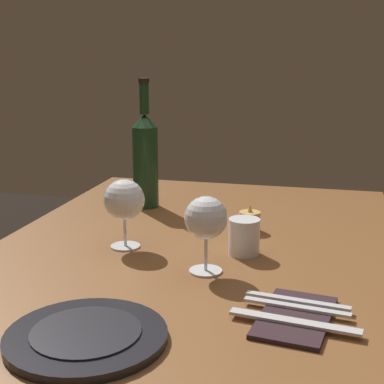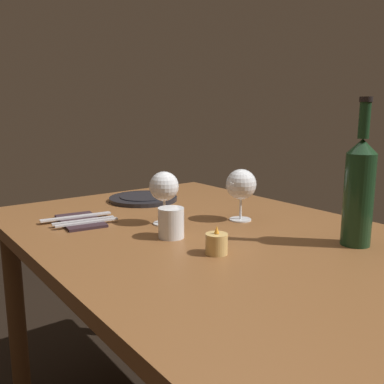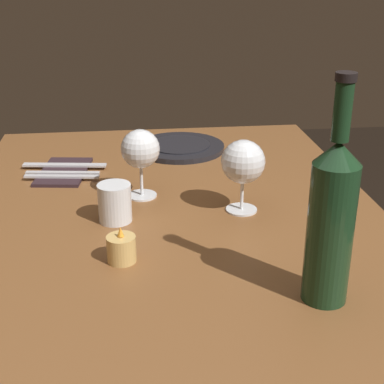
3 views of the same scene
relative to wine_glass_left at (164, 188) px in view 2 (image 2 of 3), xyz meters
name	(u,v)px [view 2 (image 2 of 3)]	position (x,y,z in m)	size (l,w,h in m)	color
dining_table	(207,262)	(-0.13, -0.06, -0.20)	(1.30, 0.90, 0.74)	brown
wine_glass_left	(164,188)	(0.00, 0.00, 0.00)	(0.09, 0.09, 0.15)	white
wine_glass_right	(241,185)	(-0.10, -0.21, 0.00)	(0.09, 0.09, 0.16)	white
wine_bottle	(359,189)	(-0.44, -0.27, 0.03)	(0.07, 0.07, 0.36)	#19381E
water_tumbler	(171,224)	(-0.12, 0.06, -0.07)	(0.07, 0.07, 0.08)	white
votive_candle	(217,244)	(-0.29, 0.05, -0.09)	(0.05, 0.05, 0.07)	#DBB266
dinner_plate	(143,198)	(0.32, -0.12, -0.10)	(0.25, 0.25, 0.02)	black
folded_napkin	(80,221)	(0.17, 0.19, -0.10)	(0.20, 0.14, 0.01)	#2D1E23
fork_inner	(84,220)	(0.14, 0.19, -0.10)	(0.04, 0.18, 0.00)	silver
fork_outer	(87,222)	(0.12, 0.19, -0.10)	(0.04, 0.18, 0.00)	silver
table_knife	(76,217)	(0.20, 0.19, -0.10)	(0.05, 0.21, 0.00)	silver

